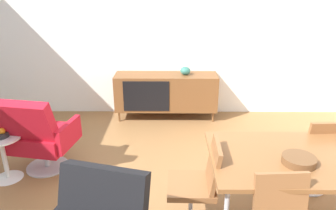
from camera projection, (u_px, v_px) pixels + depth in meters
The scene contains 9 objects.
wall_back at pixel (156, 27), 4.95m from camera, with size 6.80×0.12×2.80m, color white.
sideboard at pixel (166, 92), 5.01m from camera, with size 1.60×0.45×0.72m.
vase_cobalt at pixel (185, 71), 4.89m from camera, with size 0.16×0.16×0.13m.
dining_table at pixel (308, 161), 2.59m from camera, with size 1.60×0.90×0.74m.
wooden_bowl_on_table at pixel (299, 160), 2.46m from camera, with size 0.26×0.26×0.06m, color brown.
dining_chair_near_window at pixel (198, 184), 2.68m from camera, with size 0.43×0.41×0.86m.
dining_chair_back_right at pixel (317, 151), 3.19m from camera, with size 0.42×0.45×0.86m.
lounge_chair_red at pixel (39, 134), 3.55m from camera, with size 0.80×0.75×0.95m.
side_table_round at pixel (3, 153), 3.45m from camera, with size 0.44×0.44×0.52m.
Camera 1 is at (0.22, -2.45, 2.06)m, focal length 33.81 mm.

